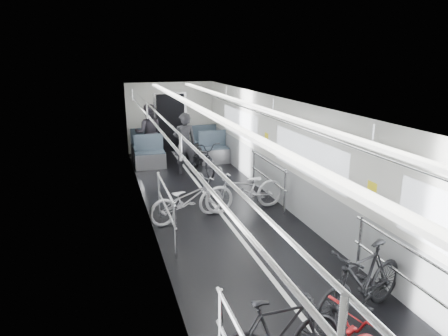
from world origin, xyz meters
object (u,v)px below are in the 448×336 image
(bike_left_mid, at_px, (279,333))
(bike_right_mid, at_px, (245,189))
(bike_left_far, at_px, (187,199))
(person_seated, at_px, (149,133))
(person_standing, at_px, (185,144))
(bike_right_near, at_px, (362,282))
(bike_aisle, at_px, (203,157))

(bike_left_mid, height_order, bike_right_mid, bike_right_mid)
(bike_left_mid, relative_size, bike_left_far, 0.87)
(bike_right_mid, xyz_separation_m, person_seated, (-1.47, 4.89, 0.43))
(bike_right_mid, bearing_deg, bike_left_mid, -19.43)
(bike_left_mid, bearing_deg, bike_left_far, 0.36)
(bike_left_mid, bearing_deg, person_standing, -4.95)
(bike_left_far, relative_size, bike_right_near, 1.01)
(bike_left_far, bearing_deg, person_seated, -15.51)
(bike_right_near, xyz_separation_m, bike_right_mid, (-0.16, 3.92, -0.02))
(bike_left_mid, bearing_deg, person_seated, 0.72)
(bike_right_mid, distance_m, person_standing, 3.25)
(bike_right_mid, relative_size, bike_aisle, 1.01)
(person_seated, bearing_deg, bike_aisle, 135.09)
(bike_right_near, relative_size, bike_right_mid, 0.91)
(bike_left_far, relative_size, bike_right_mid, 0.92)
(person_seated, bearing_deg, bike_left_far, 101.51)
(person_standing, bearing_deg, bike_right_mid, 99.55)
(bike_aisle, distance_m, person_standing, 0.65)
(bike_left_mid, distance_m, person_seated, 9.34)
(bike_right_near, bearing_deg, person_standing, 169.00)
(bike_right_mid, height_order, person_seated, person_seated)
(bike_left_mid, height_order, person_seated, person_seated)
(bike_right_near, relative_size, person_standing, 0.96)
(bike_left_mid, relative_size, bike_right_near, 0.88)
(bike_left_far, xyz_separation_m, bike_right_mid, (1.32, 0.15, 0.04))
(bike_left_mid, relative_size, bike_right_mid, 0.80)
(bike_right_near, height_order, bike_right_mid, bike_right_near)
(person_standing, bearing_deg, bike_left_mid, 83.18)
(bike_right_near, relative_size, bike_aisle, 0.92)
(bike_right_near, distance_m, person_seated, 8.96)
(bike_left_far, bearing_deg, person_standing, -28.25)
(bike_right_mid, distance_m, bike_aisle, 3.06)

